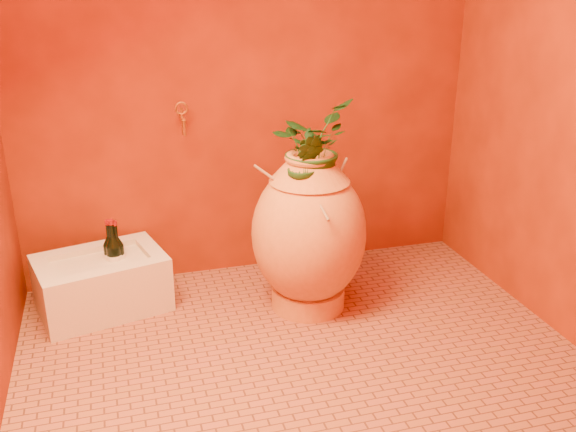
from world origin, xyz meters
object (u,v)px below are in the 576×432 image
object	(u,v)px
amphora	(309,233)
stone_basin	(102,284)
wine_bottle_b	(118,256)
wine_bottle_a	(114,257)
wine_bottle_c	(111,256)
wall_tap	(182,116)

from	to	relation	value
amphora	stone_basin	xyz separation A→B (m)	(-1.02, 0.26, -0.27)
wine_bottle_b	amphora	bearing A→B (deg)	-17.59
wine_bottle_a	wine_bottle_c	distance (m)	0.03
wine_bottle_c	stone_basin	bearing A→B (deg)	-141.26
stone_basin	amphora	bearing A→B (deg)	-14.40
wine_bottle_b	wall_tap	size ratio (longest dim) A/B	1.89
amphora	stone_basin	bearing A→B (deg)	165.60
wine_bottle_c	wall_tap	bearing A→B (deg)	21.13
wall_tap	wine_bottle_c	bearing A→B (deg)	-158.87
wine_bottle_a	wine_bottle_c	world-z (taller)	wine_bottle_a
wine_bottle_c	wine_bottle_b	bearing A→B (deg)	-27.93
stone_basin	wine_bottle_c	distance (m)	0.15
wine_bottle_c	wine_bottle_a	bearing A→B (deg)	-64.75
wine_bottle_b	wine_bottle_c	size ratio (longest dim) A/B	0.99
wall_tap	wine_bottle_a	bearing A→B (deg)	-154.48
amphora	wine_bottle_a	size ratio (longest dim) A/B	2.59
wine_bottle_b	wine_bottle_c	distance (m)	0.03
amphora	wine_bottle_a	xyz separation A→B (m)	(-0.94, 0.28, -0.14)
amphora	wine_bottle_b	world-z (taller)	amphora
amphora	wall_tap	bearing A→B (deg)	138.68
wine_bottle_a	wine_bottle_b	distance (m)	0.02
stone_basin	wall_tap	xyz separation A→B (m)	(0.48, 0.21, 0.79)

